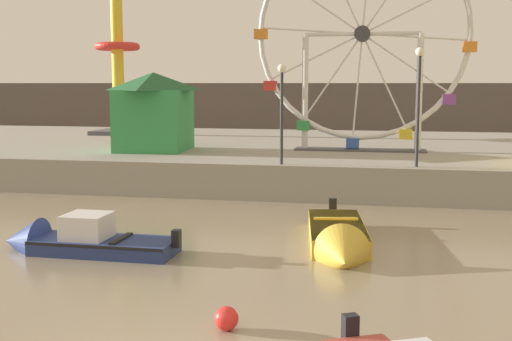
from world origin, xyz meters
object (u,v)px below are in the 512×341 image
Objects in this scene: promenade_lamp_far at (282,99)px; mooring_buoy_orange at (226,318)px; motorboat_mustard_yellow at (339,240)px; ferris_wheel_white_frame at (362,39)px; carnival_booth_green_kiosk at (154,110)px; drop_tower_yellow_tower at (117,38)px; motorboat_navy_blue at (73,241)px; promenade_lamp_near at (419,90)px.

promenade_lamp_far reaches higher than mooring_buoy_orange.
ferris_wheel_white_frame is at bearing 172.37° from motorboat_mustard_yellow.
drop_tower_yellow_tower is at bearing 117.94° from carnival_booth_green_kiosk.
motorboat_navy_blue is 13.31m from promenade_lamp_near.
ferris_wheel_white_frame is 9.81m from carnival_booth_green_kiosk.
drop_tower_yellow_tower is 10.98m from carnival_booth_green_kiosk.
drop_tower_yellow_tower is (-7.83, 21.44, 6.71)m from motorboat_navy_blue.
drop_tower_yellow_tower is 3.63× the size of carnival_booth_green_kiosk.
carnival_booth_green_kiosk reaches higher than motorboat_mustard_yellow.
motorboat_mustard_yellow is 0.57× the size of ferris_wheel_white_frame.
carnival_booth_green_kiosk reaches higher than motorboat_navy_blue.
ferris_wheel_white_frame is 2.66× the size of promenade_lamp_far.
motorboat_mustard_yellow is at bearing -54.27° from carnival_booth_green_kiosk.
carnival_booth_green_kiosk is 0.89× the size of promenade_lamp_near.
promenade_lamp_far is 13.84m from mooring_buoy_orange.
ferris_wheel_white_frame reaches higher than motorboat_mustard_yellow.
promenade_lamp_near reaches higher than carnival_booth_green_kiosk.
drop_tower_yellow_tower reaches higher than promenade_lamp_far.
carnival_booth_green_kiosk is at bearing -169.22° from ferris_wheel_white_frame.
motorboat_mustard_yellow is 1.48× the size of carnival_booth_green_kiosk.
motorboat_mustard_yellow is at bearing -89.61° from ferris_wheel_white_frame.
motorboat_navy_blue is 11.19× the size of mooring_buoy_orange.
ferris_wheel_white_frame is 6.29m from promenade_lamp_near.
mooring_buoy_orange is at bearing -84.76° from promenade_lamp_far.
drop_tower_yellow_tower is 31.61× the size of mooring_buoy_orange.
motorboat_navy_blue is 13.24m from carnival_booth_green_kiosk.
motorboat_mustard_yellow is 8.43m from promenade_lamp_far.
ferris_wheel_white_frame is at bearing 112.86° from promenade_lamp_near.
drop_tower_yellow_tower is at bearing 133.13° from promenade_lamp_far.
motorboat_mustard_yellow is at bearing 76.18° from mooring_buoy_orange.
ferris_wheel_white_frame reaches higher than promenade_lamp_far.
promenade_lamp_far is (6.48, -3.98, 0.63)m from carnival_booth_green_kiosk.
motorboat_navy_blue is 7.00m from motorboat_mustard_yellow.
mooring_buoy_orange is at bearing -94.29° from ferris_wheel_white_frame.
drop_tower_yellow_tower is at bearing 154.31° from ferris_wheel_white_frame.
promenade_lamp_far is at bearing -167.07° from motorboat_mustard_yellow.
mooring_buoy_orange is (7.70, -17.28, -2.97)m from carnival_booth_green_kiosk.
motorboat_mustard_yellow is at bearing -53.58° from drop_tower_yellow_tower.
drop_tower_yellow_tower is 17.72m from promenade_lamp_far.
drop_tower_yellow_tower is (-14.66, 19.86, 6.73)m from motorboat_mustard_yellow.
motorboat_mustard_yellow is 14.74m from carnival_booth_green_kiosk.
promenade_lamp_far is at bearing -46.87° from drop_tower_yellow_tower.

